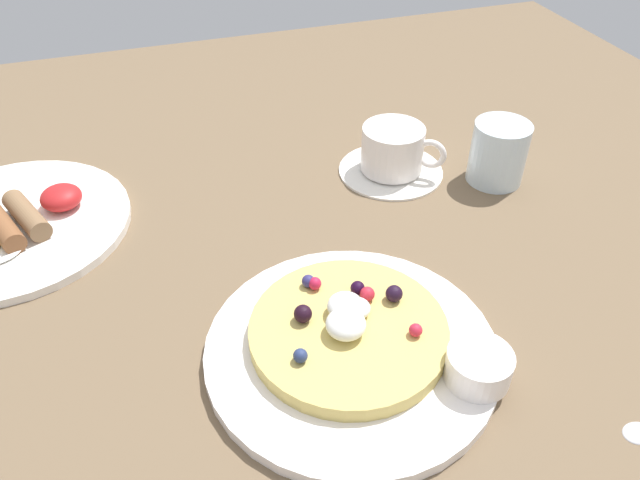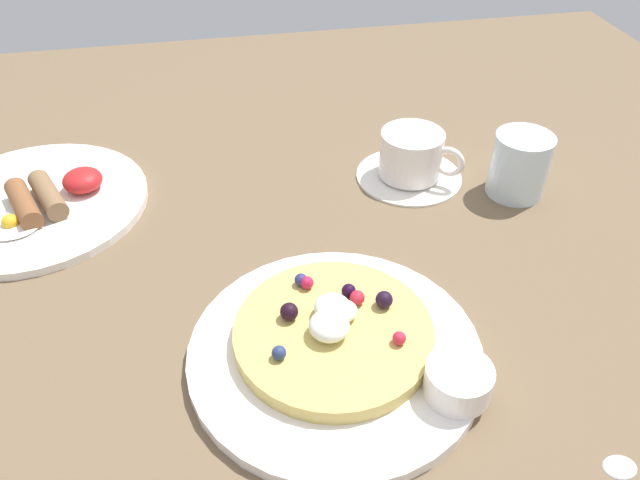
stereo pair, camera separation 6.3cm
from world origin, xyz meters
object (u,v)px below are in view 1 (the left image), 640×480
breakfast_plate (12,226)px  water_glass (498,153)px  pancake_plate (351,350)px  syrup_ramekin (479,366)px  coffee_saucer (391,170)px  coffee_cup (394,148)px

breakfast_plate → water_glass: size_ratio=3.40×
pancake_plate → syrup_ramekin: bearing=-36.9°
breakfast_plate → water_glass: 61.37cm
coffee_saucer → coffee_cup: 3.45cm
syrup_ramekin → coffee_cup: 36.15cm
breakfast_plate → coffee_saucer: size_ratio=1.97×
pancake_plate → syrup_ramekin: syrup_ramekin is taller
pancake_plate → water_glass: 36.70cm
coffee_cup → water_glass: size_ratio=1.22×
pancake_plate → coffee_saucer: (16.39, 28.52, -0.35)cm
syrup_ramekin → coffee_saucer: 36.31cm
pancake_plate → water_glass: bearing=38.1°
breakfast_plate → coffee_cup: (48.44, -2.66, 3.24)cm
pancake_plate → breakfast_plate: size_ratio=1.00×
syrup_ramekin → coffee_cup: size_ratio=0.59×
pancake_plate → coffee_saucer: pancake_plate is taller
coffee_saucer → water_glass: bearing=-25.7°
breakfast_plate → coffee_saucer: bearing=-3.0°
coffee_cup → water_glass: bearing=-25.6°
breakfast_plate → coffee_saucer: breakfast_plate is taller
coffee_saucer → water_glass: size_ratio=1.73×
coffee_saucer → pancake_plate: bearing=-119.9°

